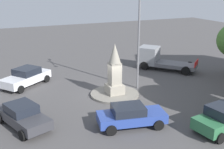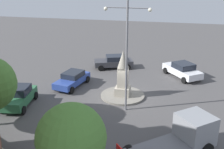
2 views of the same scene
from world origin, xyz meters
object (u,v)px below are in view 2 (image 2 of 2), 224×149
Objects in this scene: car_white_parked_left at (182,70)px; truck_grey_parked_right at (182,137)px; car_blue_waiting at (72,79)px; tree_far_corner at (71,138)px; car_dark_grey_far_side at (114,62)px; streetlamp at (127,48)px; car_green_passing at (19,96)px; monument at (123,75)px.

car_white_parked_left is 13.06m from truck_grey_parked_right.
tree_far_corner reaches higher than car_blue_waiting.
tree_far_corner reaches higher than car_dark_grey_far_side.
car_dark_grey_far_side is at bearing 66.31° from car_blue_waiting.
car_blue_waiting is 0.78× the size of truck_grey_parked_right.
streetlamp is 9.69m from tree_far_corner.
car_green_passing is 0.89× the size of car_dark_grey_far_side.
streetlamp reaches higher than car_white_parked_left.
car_green_passing is at bearing -172.13° from streetlamp.
car_white_parked_left is 0.93× the size of tree_far_corner.
monument is at bearing 24.69° from car_green_passing.
car_blue_waiting is at bearing 166.55° from monument.
car_white_parked_left is 1.01× the size of car_dark_grey_far_side.
truck_grey_parked_right is at bearing -91.06° from car_white_parked_left.
monument reaches higher than car_blue_waiting.
streetlamp is 1.82× the size of car_dark_grey_far_side.
car_dark_grey_far_side is (-7.48, 1.23, -0.04)m from car_white_parked_left.
car_green_passing is (-12.86, -9.59, 0.03)m from car_white_parked_left.
streetlamp is 1.90× the size of car_blue_waiting.
car_green_passing is (-8.47, -1.17, -4.19)m from streetlamp.
streetlamp is 2.06× the size of car_green_passing.
car_green_passing is 12.09m from car_dark_grey_far_side.
car_green_passing reaches higher than car_white_parked_left.
truck_grey_parked_right is (-0.24, -13.06, 0.27)m from car_white_parked_left.
tree_far_corner reaches higher than car_green_passing.
car_green_passing is (-2.72, -4.78, 0.08)m from car_blue_waiting.
streetlamp reaches higher than car_dark_grey_far_side.
car_dark_grey_far_side is 19.52m from tree_far_corner.
car_blue_waiting is at bearing 110.94° from tree_far_corner.
car_blue_waiting is (-5.74, 3.61, -4.27)m from streetlamp.
car_blue_waiting is 5.50m from car_green_passing.
car_green_passing reaches higher than car_dark_grey_far_side.
monument is at bearing 106.05° from streetlamp.
car_white_parked_left is 7.58m from car_dark_grey_far_side.
car_dark_grey_far_side is 16.02m from truck_grey_parked_right.
car_dark_grey_far_side is at bearing 97.06° from tree_far_corner.
truck_grey_parked_right is at bearing 45.19° from tree_far_corner.
tree_far_corner is (-4.86, -4.89, 2.37)m from truck_grey_parked_right.
truck_grey_parked_right is at bearing -63.14° from car_dark_grey_far_side.
streetlamp is at bearing -32.17° from car_blue_waiting.
truck_grey_parked_right reaches higher than car_dark_grey_far_side.
car_dark_grey_far_side is 0.92× the size of tree_far_corner.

